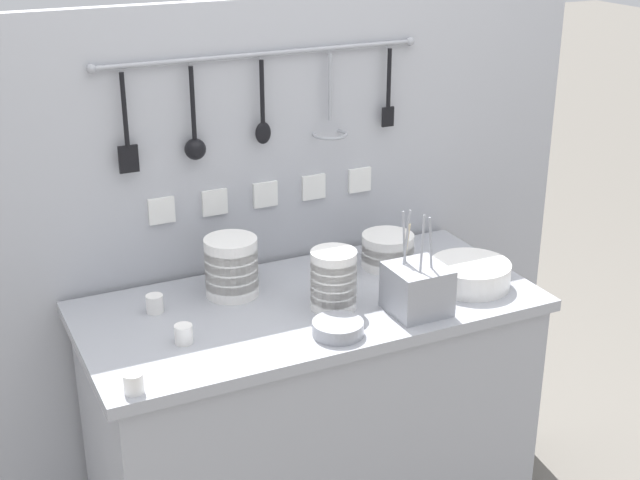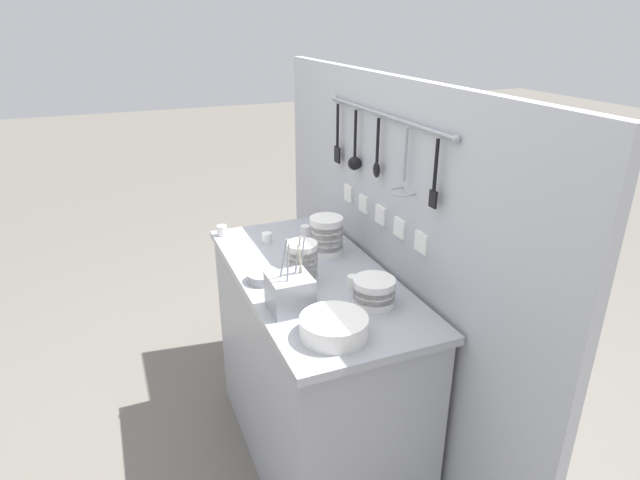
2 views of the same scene
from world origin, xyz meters
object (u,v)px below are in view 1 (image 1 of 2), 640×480
Objects in this scene: plate_stack at (470,274)px; cutlery_caddy at (417,289)px; steel_mixing_bowl at (338,328)px; cup_centre at (155,304)px; bowl_stack_nested_right at (388,250)px; bowl_stack_short_front at (231,267)px; cup_front_left at (184,334)px; bowl_stack_back_corner at (334,280)px; cup_by_caddy at (348,268)px; cup_front_right at (134,383)px.

plate_stack is 0.22m from cutlery_caddy.
cup_centre is at bearing 139.66° from steel_mixing_bowl.
bowl_stack_short_front is at bearing 178.11° from bowl_stack_nested_right.
cup_front_left is (-0.78, 0.02, -0.01)m from plate_stack.
steel_mixing_bowl is at bearing -112.38° from bowl_stack_back_corner.
cup_by_caddy is (-0.27, 0.19, -0.01)m from plate_stack.
plate_stack is (0.39, -0.04, -0.04)m from bowl_stack_back_corner.
cup_front_left is at bearing 45.22° from cup_front_right.
bowl_stack_nested_right is (0.46, -0.02, -0.03)m from bowl_stack_short_front.
cutlery_caddy reaches higher than bowl_stack_nested_right.
bowl_stack_back_corner reaches higher than bowl_stack_nested_right.
bowl_stack_nested_right reaches higher than cup_centre.
bowl_stack_short_front reaches higher than bowl_stack_back_corner.
bowl_stack_back_corner is 0.40m from cup_front_left.
cup_by_caddy is (0.52, 0.17, 0.00)m from cup_front_left.
cup_front_right is at bearing -112.61° from cup_centre.
plate_stack is 0.82× the size of cutlery_caddy.
cutlery_caddy is at bearing -25.25° from cup_centre.
cup_centre reaches higher than steel_mixing_bowl.
cup_centre is (-0.80, 0.21, -0.01)m from plate_stack.
bowl_stack_short_front is 0.73× the size of plate_stack.
bowl_stack_back_corner is 3.37× the size of cup_front_left.
bowl_stack_nested_right is 0.68m from cup_front_left.
cup_front_right is (-0.16, -0.16, 0.00)m from cup_front_left.
cup_centre is at bearing -176.36° from bowl_stack_short_front.
cutlery_caddy is 5.70× the size of cup_front_left.
bowl_stack_short_front is 0.36m from steel_mixing_bowl.
bowl_stack_nested_right is 3.19× the size of cup_front_right.
cup_front_left is at bearing 170.74° from cutlery_caddy.
cup_by_caddy is (0.53, -0.02, 0.00)m from cup_centre.
plate_stack is 0.33m from cup_by_caddy.
cup_front_left is at bearing 178.22° from plate_stack.
bowl_stack_back_corner is 0.72× the size of plate_stack.
bowl_stack_back_corner is 0.39m from plate_stack.
bowl_stack_back_corner is at bearing -146.25° from bowl_stack_nested_right.
bowl_stack_nested_right is 0.29m from cutlery_caddy.
bowl_stack_nested_right is at bearing 75.03° from cutlery_caddy.
cup_centre is (-0.21, -0.01, -0.06)m from bowl_stack_short_front.
cup_by_caddy is at bearing -5.43° from bowl_stack_short_front.
cutlery_caddy is 5.70× the size of cup_centre.
cup_front_left and cup_centre have the same top height.
steel_mixing_bowl is (-0.06, -0.13, -0.06)m from bowl_stack_back_corner.
bowl_stack_back_corner is at bearing 2.16° from cup_front_left.
steel_mixing_bowl is (0.15, -0.32, -0.06)m from bowl_stack_short_front.
plate_stack is at bearing 8.32° from cup_front_right.
bowl_stack_back_corner is 0.31m from bowl_stack_nested_right.
bowl_stack_nested_right is 1.18× the size of steel_mixing_bowl.
plate_stack is 0.45m from steel_mixing_bowl.
cup_front_left is 1.00× the size of cup_by_caddy.
bowl_stack_back_corner is at bearing 174.19° from plate_stack.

